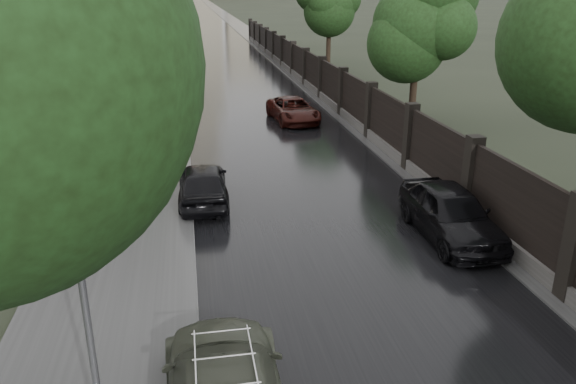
{
  "coord_description": "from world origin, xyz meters",
  "views": [
    {
      "loc": [
        -3.9,
        -5.21,
        7.05
      ],
      "look_at": [
        -1.29,
        9.4,
        1.5
      ],
      "focal_mm": 35.0,
      "sensor_mm": 36.0,
      "label": 1
    }
  ],
  "objects_px": {
    "lamp_post": "(89,333)",
    "car_right_far": "(293,110)",
    "tree_left_far": "(111,16)",
    "hatchback_left": "(203,183)",
    "tree_right_c": "(329,11)",
    "tree_right_b": "(418,28)",
    "traffic_light": "(179,77)",
    "car_right_near": "(451,213)"
  },
  "relations": [
    {
      "from": "lamp_post",
      "to": "car_right_far",
      "type": "xyz_separation_m",
      "value": [
        7.01,
        22.55,
        -2.04
      ]
    },
    {
      "from": "tree_left_far",
      "to": "hatchback_left",
      "type": "xyz_separation_m",
      "value": [
        4.4,
        -17.13,
        -4.54
      ]
    },
    {
      "from": "tree_right_c",
      "to": "hatchback_left",
      "type": "relative_size",
      "value": 1.7
    },
    {
      "from": "tree_right_b",
      "to": "lamp_post",
      "type": "distance_m",
      "value": 24.33
    },
    {
      "from": "traffic_light",
      "to": "car_right_near",
      "type": "height_order",
      "value": "traffic_light"
    },
    {
      "from": "tree_right_b",
      "to": "car_right_far",
      "type": "height_order",
      "value": "tree_right_b"
    },
    {
      "from": "hatchback_left",
      "to": "traffic_light",
      "type": "bearing_deg",
      "value": -85.85
    },
    {
      "from": "traffic_light",
      "to": "car_right_near",
      "type": "bearing_deg",
      "value": -64.61
    },
    {
      "from": "tree_right_b",
      "to": "hatchback_left",
      "type": "xyz_separation_m",
      "value": [
        -11.1,
        -9.13,
        -4.25
      ]
    },
    {
      "from": "tree_right_b",
      "to": "lamp_post",
      "type": "bearing_deg",
      "value": -122.18
    },
    {
      "from": "lamp_post",
      "to": "car_right_near",
      "type": "relative_size",
      "value": 1.12
    },
    {
      "from": "tree_right_c",
      "to": "hatchback_left",
      "type": "distance_m",
      "value": 29.62
    },
    {
      "from": "car_right_far",
      "to": "hatchback_left",
      "type": "bearing_deg",
      "value": -120.46
    },
    {
      "from": "lamp_post",
      "to": "tree_right_c",
      "type": "bearing_deg",
      "value": 71.48
    },
    {
      "from": "traffic_light",
      "to": "car_right_far",
      "type": "xyz_separation_m",
      "value": [
        5.91,
        -0.94,
        -1.76
      ]
    },
    {
      "from": "tree_right_b",
      "to": "traffic_light",
      "type": "relative_size",
      "value": 1.75
    },
    {
      "from": "tree_left_far",
      "to": "lamp_post",
      "type": "xyz_separation_m",
      "value": [
        2.6,
        -28.5,
        -2.57
      ]
    },
    {
      "from": "lamp_post",
      "to": "traffic_light",
      "type": "distance_m",
      "value": 23.52
    },
    {
      "from": "tree_right_c",
      "to": "tree_right_b",
      "type": "bearing_deg",
      "value": -90.0
    },
    {
      "from": "traffic_light",
      "to": "tree_left_far",
      "type": "bearing_deg",
      "value": 126.47
    },
    {
      "from": "tree_left_far",
      "to": "tree_right_c",
      "type": "xyz_separation_m",
      "value": [
        15.5,
        10.0,
        -0.29
      ]
    },
    {
      "from": "traffic_light",
      "to": "lamp_post",
      "type": "bearing_deg",
      "value": -92.68
    },
    {
      "from": "tree_left_far",
      "to": "hatchback_left",
      "type": "relative_size",
      "value": 1.8
    },
    {
      "from": "tree_left_far",
      "to": "tree_right_b",
      "type": "height_order",
      "value": "tree_left_far"
    },
    {
      "from": "tree_right_b",
      "to": "car_right_far",
      "type": "xyz_separation_m",
      "value": [
        -5.89,
        2.05,
        -4.31
      ]
    },
    {
      "from": "traffic_light",
      "to": "hatchback_left",
      "type": "bearing_deg",
      "value": -86.69
    },
    {
      "from": "car_right_near",
      "to": "car_right_far",
      "type": "distance_m",
      "value": 15.39
    },
    {
      "from": "tree_right_c",
      "to": "car_right_far",
      "type": "xyz_separation_m",
      "value": [
        -5.89,
        -15.95,
        -4.31
      ]
    },
    {
      "from": "hatchback_left",
      "to": "car_right_far",
      "type": "bearing_deg",
      "value": -114.15
    },
    {
      "from": "tree_right_b",
      "to": "hatchback_left",
      "type": "height_order",
      "value": "tree_right_b"
    },
    {
      "from": "tree_right_c",
      "to": "hatchback_left",
      "type": "height_order",
      "value": "tree_right_c"
    },
    {
      "from": "lamp_post",
      "to": "traffic_light",
      "type": "bearing_deg",
      "value": 87.32
    },
    {
      "from": "car_right_near",
      "to": "traffic_light",
      "type": "bearing_deg",
      "value": 115.46
    },
    {
      "from": "tree_right_b",
      "to": "tree_right_c",
      "type": "relative_size",
      "value": 1.0
    },
    {
      "from": "tree_right_c",
      "to": "traffic_light",
      "type": "height_order",
      "value": "tree_right_c"
    },
    {
      "from": "lamp_post",
      "to": "car_right_far",
      "type": "distance_m",
      "value": 23.71
    },
    {
      "from": "tree_right_c",
      "to": "car_right_near",
      "type": "relative_size",
      "value": 1.54
    },
    {
      "from": "traffic_light",
      "to": "car_right_far",
      "type": "bearing_deg",
      "value": -9.04
    },
    {
      "from": "tree_right_b",
      "to": "tree_right_c",
      "type": "xyz_separation_m",
      "value": [
        0.0,
        18.0,
        0.0
      ]
    },
    {
      "from": "tree_left_far",
      "to": "traffic_light",
      "type": "distance_m",
      "value": 6.84
    },
    {
      "from": "car_right_near",
      "to": "tree_right_c",
      "type": "bearing_deg",
      "value": 82.6
    },
    {
      "from": "tree_right_c",
      "to": "car_right_near",
      "type": "distance_m",
      "value": 31.77
    }
  ]
}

